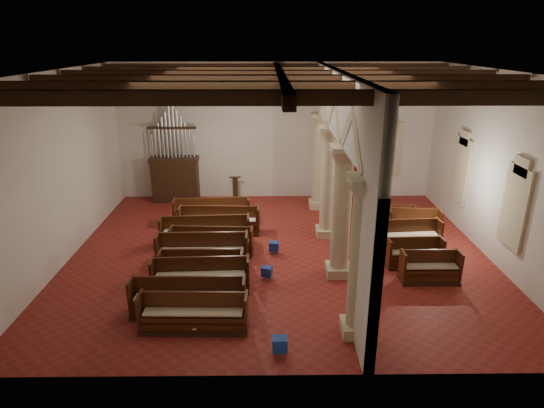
{
  "coord_description": "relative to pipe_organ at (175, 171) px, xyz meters",
  "views": [
    {
      "loc": [
        -0.41,
        -14.02,
        6.9
      ],
      "look_at": [
        -0.24,
        0.5,
        1.61
      ],
      "focal_mm": 30.0,
      "sensor_mm": 36.0,
      "label": 1
    }
  ],
  "objects": [
    {
      "name": "hymnal_box_b",
      "position": [
        4.08,
        -7.27,
        -1.12
      ],
      "size": [
        0.36,
        0.33,
        0.3
      ],
      "primitive_type": "cube",
      "rotation": [
        0.0,
        0.0,
        -0.31
      ],
      "color": "#171595",
      "rests_on": "floor"
    },
    {
      "name": "window_back",
      "position": [
        9.5,
        0.48,
        0.83
      ],
      "size": [
        1.0,
        0.03,
        2.2
      ],
      "primitive_type": "cube",
      "color": "#34765F",
      "rests_on": "wall_back"
    },
    {
      "name": "aisle_pew_2",
      "position": [
        8.97,
        -5.25,
        -1.01
      ],
      "size": [
        2.2,
        0.85,
        1.07
      ],
      "rotation": [
        0.0,
        0.0,
        0.07
      ],
      "color": "#341E10",
      "rests_on": "floor"
    },
    {
      "name": "window_right_b",
      "position": [
        11.48,
        -3.0,
        0.83
      ],
      "size": [
        0.03,
        1.0,
        2.2
      ],
      "primitive_type": "cube",
      "color": "#34765F",
      "rests_on": "wall_right"
    },
    {
      "name": "tube_heater_a",
      "position": [
        1.89,
        -9.93,
        -1.21
      ],
      "size": [
        0.9,
        0.24,
        0.09
      ],
      "primitive_type": "cylinder",
      "rotation": [
        0.0,
        1.57,
        -0.17
      ],
      "color": "white",
      "rests_on": "floor"
    },
    {
      "name": "hymnal_box_c",
      "position": [
        4.32,
        -5.52,
        -1.11
      ],
      "size": [
        0.35,
        0.3,
        0.32
      ],
      "primitive_type": "cube",
      "rotation": [
        0.0,
        0.0,
        -0.13
      ],
      "color": "#162F99",
      "rests_on": "floor"
    },
    {
      "name": "dossal_curtain",
      "position": [
        8.0,
        0.42,
        -0.21
      ],
      "size": [
        1.8,
        0.07,
        2.17
      ],
      "color": "#9F1511",
      "rests_on": "floor"
    },
    {
      "name": "lectern",
      "position": [
        2.68,
        -0.22,
        -0.85
      ],
      "size": [
        0.51,
        0.52,
        1.25
      ],
      "rotation": [
        0.0,
        0.0,
        0.02
      ],
      "color": "#342110",
      "rests_on": "floor"
    },
    {
      "name": "aisle_pew_0",
      "position": [
        8.98,
        -7.45,
        -1.04
      ],
      "size": [
        1.75,
        0.65,
        0.98
      ],
      "rotation": [
        0.0,
        0.0,
        0.0
      ],
      "color": "#341E10",
      "rests_on": "floor"
    },
    {
      "name": "processional_banner",
      "position": [
        9.04,
        -0.28,
        -0.58
      ],
      "size": [
        0.51,
        0.66,
        2.36
      ],
      "rotation": [
        0.0,
        0.0,
        0.35
      ],
      "color": "#341E10",
      "rests_on": "floor"
    },
    {
      "name": "floor",
      "position": [
        4.5,
        -5.5,
        -1.37
      ],
      "size": [
        14.0,
        14.0,
        0.0
      ],
      "primitive_type": "plane",
      "color": "maroon",
      "rests_on": "ground"
    },
    {
      "name": "nave_pew_4",
      "position": [
        2.04,
        -6.48,
        -0.99
      ],
      "size": [
        2.89,
        0.8,
        1.14
      ],
      "rotation": [
        0.0,
        0.0,
        0.01
      ],
      "color": "#341E10",
      "rests_on": "floor"
    },
    {
      "name": "nave_pew_0",
      "position": [
        2.25,
        -9.79,
        -1.05
      ],
      "size": [
        2.72,
        0.72,
        0.98
      ],
      "rotation": [
        0.0,
        0.0,
        -0.02
      ],
      "color": "#341E10",
      "rests_on": "floor"
    },
    {
      "name": "arcade",
      "position": [
        6.3,
        -5.5,
        2.19
      ],
      "size": [
        0.9,
        11.9,
        6.0
      ],
      "color": "#C3B491",
      "rests_on": "floor"
    },
    {
      "name": "aisle_pew_4",
      "position": [
        8.84,
        -3.62,
        -1.03
      ],
      "size": [
        1.71,
        0.68,
        0.99
      ],
      "rotation": [
        0.0,
        0.0,
        0.01
      ],
      "color": "#341E10",
      "rests_on": "floor"
    },
    {
      "name": "ceiling",
      "position": [
        4.5,
        -5.5,
        4.63
      ],
      "size": [
        14.0,
        14.0,
        0.0
      ],
      "primitive_type": "plane",
      "rotation": [
        3.14,
        0.0,
        0.0
      ],
      "color": "#321F10",
      "rests_on": "wall_back"
    },
    {
      "name": "wall_front",
      "position": [
        4.5,
        -11.5,
        1.63
      ],
      "size": [
        14.0,
        0.02,
        6.0
      ],
      "primitive_type": "cube",
      "color": "white",
      "rests_on": "floor"
    },
    {
      "name": "tube_heater_b",
      "position": [
        1.53,
        -9.28,
        -1.21
      ],
      "size": [
        1.09,
        0.17,
        0.11
      ],
      "primitive_type": "cylinder",
      "rotation": [
        0.0,
        1.57,
        0.05
      ],
      "color": "white",
      "rests_on": "floor"
    },
    {
      "name": "aisle_pew_3",
      "position": [
        9.42,
        -4.34,
        -0.99
      ],
      "size": [
        1.91,
        0.86,
        1.13
      ],
      "rotation": [
        0.0,
        0.0,
        -0.06
      ],
      "color": "#341E10",
      "rests_on": "floor"
    },
    {
      "name": "nave_pew_7",
      "position": [
        2.3,
        -3.74,
        -1.03
      ],
      "size": [
        3.03,
        0.78,
        1.03
      ],
      "rotation": [
        0.0,
        0.0,
        -0.03
      ],
      "color": "#341E10",
      "rests_on": "floor"
    },
    {
      "name": "nave_pew_6",
      "position": [
        1.9,
        -4.74,
        -1.03
      ],
      "size": [
        3.17,
        0.88,
        1.04
      ],
      "rotation": [
        0.0,
        0.0,
        0.06
      ],
      "color": "#341E10",
      "rests_on": "floor"
    },
    {
      "name": "ceiling_beams",
      "position": [
        4.5,
        -5.5,
        4.45
      ],
      "size": [
        13.8,
        11.8,
        0.3
      ],
      "primitive_type": null,
      "color": "#341E10",
      "rests_on": "wall_back"
    },
    {
      "name": "wall_right",
      "position": [
        11.5,
        -5.5,
        1.63
      ],
      "size": [
        0.02,
        12.0,
        6.0
      ],
      "primitive_type": "cube",
      "color": "white",
      "rests_on": "floor"
    },
    {
      "name": "hymnal_box_a",
      "position": [
        4.37,
        -10.78,
        -1.1
      ],
      "size": [
        0.36,
        0.3,
        0.34
      ],
      "primitive_type": "cube",
      "rotation": [
        0.0,
        0.0,
        0.05
      ],
      "color": "navy",
      "rests_on": "floor"
    },
    {
      "name": "nave_pew_2",
      "position": [
        2.18,
        -7.93,
        -1.04
      ],
      "size": [
        2.82,
        0.78,
        1.01
      ],
      "rotation": [
        0.0,
        0.0,
        0.04
      ],
      "color": "#341E10",
      "rests_on": "floor"
    },
    {
      "name": "nave_pew_5",
      "position": [
        2.21,
        -5.53,
        -1.06
      ],
      "size": [
        2.82,
        0.77,
        0.95
      ],
      "rotation": [
        0.0,
        0.0,
        -0.05
      ],
      "color": "#341E10",
      "rests_on": "floor"
    },
    {
      "name": "nave_pew_1",
      "position": [
        2.01,
        -9.12,
        -1.03
      ],
      "size": [
        3.02,
        0.7,
        1.04
      ],
      "rotation": [
        0.0,
        0.0,
        0.0
      ],
      "color": "#341E10",
      "rests_on": "floor"
    },
    {
      "name": "aisle_pew_1",
      "position": [
        8.81,
        -6.46,
        -1.05
      ],
      "size": [
        1.81,
        0.71,
        0.95
      ],
      "rotation": [
        0.0,
        0.0,
        0.04
      ],
      "color": "#341E10",
      "rests_on": "floor"
    },
    {
      "name": "pipe_organ",
      "position": [
        0.0,
        0.0,
        0.0
      ],
      "size": [
        2.1,
        0.85,
        4.4
      ],
      "color": "#341E10",
      "rests_on": "floor"
    },
    {
      "name": "nave_pew_8",
      "position": [
        1.94,
        -2.96,
        -1.01
      ],
      "size": [
        2.99,
        0.92,
        1.08
      ],
      "rotation": [
        0.0,
        0.0,
        0.07
      ],
      "color": "#341E10",
      "rests_on": "floor"
    },
    {
      "name": "nave_pew_3",
      "position": [
        2.12,
        -7.38,
        -1.04
      ],
      "size": [
        2.51,
        0.69,
        1.0
      ],
      "rotation": [
        0.0,
        0.0,
        0.01
      ],
      "color": "#341E10",
      "rests_on": "floor"
    },
    {
      "name": "wall_left",
      "position": [
        -2.5,
        -5.5,
        1.63
      ],
      "size": [
        0.02,
        12.0,
        6.0
      ],
      "primitive_type": "cube",
      "color": "white",
      "rests_on": "floor"
    },
    {
      "name": "wall_back",
      "position": [
        4.5,
        0.5,
        1.63
      ],
      "size": [
        14.0,
        0.02,
        6.0
      ],
      "primitive_type": "cube",
      "color": "white",
      "rests_on": "floor"
    },
    {
      "name": "window_right_a",
      "position": [
        11.48,
        -7.0,
        0.83
      ],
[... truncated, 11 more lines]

